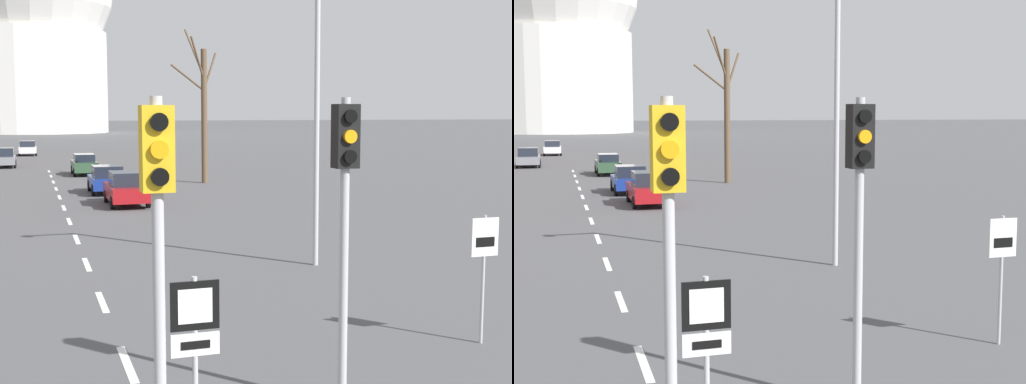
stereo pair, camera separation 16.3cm
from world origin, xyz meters
TOP-DOWN VIEW (x-y plane):
  - lane_stripe_1 at (0.00, 9.29)m, footprint 0.16×2.00m
  - lane_stripe_2 at (0.00, 13.79)m, footprint 0.16×2.00m
  - lane_stripe_3 at (0.00, 18.29)m, footprint 0.16×2.00m
  - lane_stripe_4 at (0.00, 22.79)m, footprint 0.16×2.00m
  - lane_stripe_5 at (0.00, 27.29)m, footprint 0.16×2.00m
  - lane_stripe_6 at (0.00, 31.79)m, footprint 0.16×2.00m
  - lane_stripe_7 at (0.00, 36.29)m, footprint 0.16×2.00m
  - lane_stripe_8 at (0.00, 40.79)m, footprint 0.16×2.00m
  - lane_stripe_9 at (0.00, 45.29)m, footprint 0.16×2.00m
  - lane_stripe_10 at (0.00, 49.79)m, footprint 0.16×2.00m
  - lane_stripe_11 at (0.00, 54.29)m, footprint 0.16×2.00m
  - traffic_signal_centre_tall at (-0.25, 4.43)m, footprint 0.36×0.34m
  - traffic_signal_near_right at (2.95, 6.37)m, footprint 0.36×0.34m
  - route_sign_post at (0.24, 4.75)m, footprint 0.60×0.08m
  - speed_limit_sign at (6.87, 8.32)m, footprint 0.60×0.08m
  - street_lamp_right at (6.20, 16.11)m, footprint 2.01×0.36m
  - sedan_near_left at (3.03, 31.90)m, footprint 1.89×4.44m
  - sedan_near_right at (2.68, 37.54)m, footprint 1.94×4.09m
  - sedan_mid_centre at (-1.51, 76.43)m, footprint 1.87×4.04m
  - sedan_far_left at (-3.45, 59.70)m, footprint 1.93×4.29m
  - sedan_far_right at (2.39, 50.19)m, footprint 1.74×4.45m
  - bare_tree_right_near at (9.35, 41.71)m, footprint 3.10×3.63m
  - capitol_dome at (0.00, 167.90)m, footprint 37.75×37.75m

SIDE VIEW (x-z plane):
  - lane_stripe_1 at x=0.00m, z-range 0.00..0.01m
  - lane_stripe_2 at x=0.00m, z-range 0.00..0.01m
  - lane_stripe_3 at x=0.00m, z-range 0.00..0.01m
  - lane_stripe_4 at x=0.00m, z-range 0.00..0.01m
  - lane_stripe_5 at x=0.00m, z-range 0.00..0.01m
  - lane_stripe_6 at x=0.00m, z-range 0.00..0.01m
  - lane_stripe_7 at x=0.00m, z-range 0.00..0.01m
  - lane_stripe_8 at x=0.00m, z-range 0.00..0.01m
  - lane_stripe_9 at x=0.00m, z-range 0.00..0.01m
  - lane_stripe_10 at x=0.00m, z-range 0.00..0.01m
  - lane_stripe_11 at x=0.00m, z-range 0.00..0.01m
  - sedan_far_right at x=2.39m, z-range 0.01..1.57m
  - sedan_mid_centre at x=-1.51m, z-range 0.00..1.58m
  - sedan_near_right at x=2.68m, z-range 0.01..1.59m
  - sedan_far_left at x=-3.45m, z-range -0.01..1.63m
  - sedan_near_left at x=3.03m, z-range -0.01..1.66m
  - speed_limit_sign at x=6.87m, z-range 0.46..3.03m
  - route_sign_post at x=0.24m, z-range 0.48..3.10m
  - traffic_signal_centre_tall at x=-0.25m, z-range 0.95..5.70m
  - traffic_signal_near_right at x=2.95m, z-range 0.95..5.75m
  - bare_tree_right_near at x=9.35m, z-range -0.25..9.89m
  - street_lamp_right at x=6.20m, z-range 0.92..9.12m
  - capitol_dome at x=0.00m, z-range -0.69..52.64m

